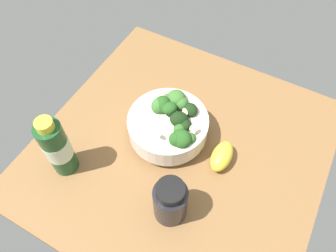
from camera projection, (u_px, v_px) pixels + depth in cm
name	position (u px, v px, depth cm)	size (l,w,h in cm)	color
ground_plane	(181.00, 151.00, 75.63)	(63.26, 63.26, 3.25)	brown
bowl_of_broccoli	(169.00, 124.00, 72.25)	(18.11, 18.11, 10.78)	silver
lemon_wedge	(222.00, 156.00, 70.50)	(7.87, 4.35, 4.40)	yellow
bottle_tall	(170.00, 201.00, 61.37)	(6.70, 6.70, 11.53)	black
bottle_short	(57.00, 147.00, 65.17)	(5.46, 5.46, 16.95)	#194723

